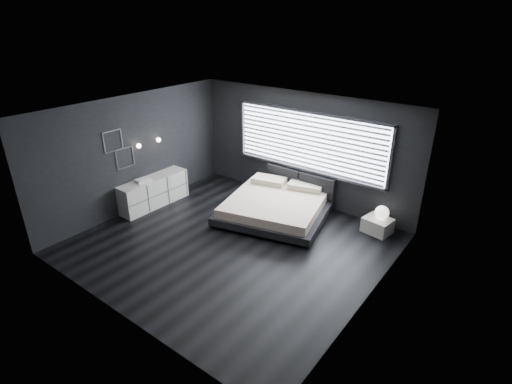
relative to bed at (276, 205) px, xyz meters
The scene contains 12 objects.
room 1.94m from the bed, 91.07° to the right, with size 6.04×6.00×2.80m.
window 1.73m from the bed, 81.23° to the left, with size 4.14×0.09×1.52m.
headboard 1.08m from the bed, 89.40° to the left, with size 1.96×0.16×0.52m.
sconce_near 3.55m from the bed, 152.08° to the right, with size 0.18×0.11×0.11m.
sconce_far 3.33m from the bed, 162.05° to the right, with size 0.18×0.11×0.11m.
wall_art_upper 4.01m from the bed, 144.50° to the right, with size 0.01×0.48×0.48m.
wall_art_lower 3.72m from the bed, 147.78° to the right, with size 0.01×0.48×0.48m.
bed is the anchor object (origin of this frame).
nightstand 2.36m from the bed, 18.26° to the left, with size 0.58×0.49×0.34m, color silver.
orb_lamp 2.42m from the bed, 18.59° to the left, with size 0.30×0.30×0.30m, color white.
dresser 3.12m from the bed, 154.25° to the right, with size 0.56×1.87×0.74m.
book_stack 3.27m from the bed, 149.55° to the right, with size 0.33×0.40×0.07m.
Camera 1 is at (4.79, -5.49, 4.55)m, focal length 28.00 mm.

